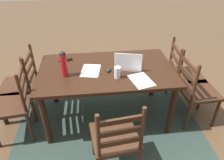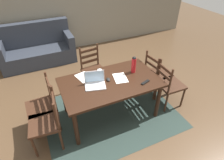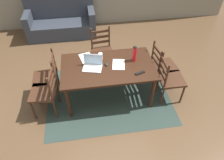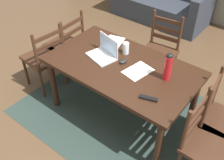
{
  "view_description": "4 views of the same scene",
  "coord_description": "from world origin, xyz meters",
  "px_view_note": "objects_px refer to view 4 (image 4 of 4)",
  "views": [
    {
      "loc": [
        0.19,
        2.23,
        2.06
      ],
      "look_at": [
        -0.08,
        -0.1,
        0.51
      ],
      "focal_mm": 34.42,
      "sensor_mm": 36.0,
      "label": 1
    },
    {
      "loc": [
        -1.01,
        -2.3,
        2.59
      ],
      "look_at": [
        0.08,
        0.12,
        0.67
      ],
      "focal_mm": 30.35,
      "sensor_mm": 36.0,
      "label": 2
    },
    {
      "loc": [
        -0.34,
        -2.73,
        2.99
      ],
      "look_at": [
        0.06,
        -0.09,
        0.49
      ],
      "focal_mm": 32.76,
      "sensor_mm": 36.0,
      "label": 3
    },
    {
      "loc": [
        1.35,
        -1.88,
        2.48
      ],
      "look_at": [
        -0.13,
        -0.01,
        0.47
      ],
      "focal_mm": 43.12,
      "sensor_mm": 36.0,
      "label": 4
    }
  ],
  "objects_px": {
    "chair_left_near": "(45,58)",
    "chair_right_near": "(206,145)",
    "chair_left_far": "(66,45)",
    "water_bottle": "(168,66)",
    "laptop": "(104,51)",
    "couch": "(162,0)",
    "dining_table": "(122,71)",
    "drinking_glass": "(126,48)",
    "chair_right_far": "(222,120)",
    "computer_mouse": "(123,61)",
    "tv_remote": "(148,98)",
    "chair_far_head": "(159,52)"
  },
  "relations": [
    {
      "from": "drinking_glass",
      "to": "tv_remote",
      "type": "xyz_separation_m",
      "value": [
        0.61,
        -0.47,
        -0.06
      ]
    },
    {
      "from": "chair_left_near",
      "to": "drinking_glass",
      "type": "distance_m",
      "value": 1.13
    },
    {
      "from": "laptop",
      "to": "couch",
      "type": "bearing_deg",
      "value": 104.95
    },
    {
      "from": "water_bottle",
      "to": "computer_mouse",
      "type": "bearing_deg",
      "value": -174.28
    },
    {
      "from": "chair_left_near",
      "to": "couch",
      "type": "height_order",
      "value": "couch"
    },
    {
      "from": "dining_table",
      "to": "computer_mouse",
      "type": "xyz_separation_m",
      "value": [
        -0.02,
        0.04,
        0.11
      ]
    },
    {
      "from": "couch",
      "to": "drinking_glass",
      "type": "distance_m",
      "value": 2.54
    },
    {
      "from": "laptop",
      "to": "tv_remote",
      "type": "relative_size",
      "value": 2.15
    },
    {
      "from": "tv_remote",
      "to": "dining_table",
      "type": "bearing_deg",
      "value": 43.47
    },
    {
      "from": "chair_right_far",
      "to": "computer_mouse",
      "type": "xyz_separation_m",
      "value": [
        -1.12,
        -0.14,
        0.3
      ]
    },
    {
      "from": "laptop",
      "to": "water_bottle",
      "type": "height_order",
      "value": "water_bottle"
    },
    {
      "from": "chair_right_far",
      "to": "tv_remote",
      "type": "height_order",
      "value": "chair_right_far"
    },
    {
      "from": "chair_far_head",
      "to": "tv_remote",
      "type": "height_order",
      "value": "chair_far_head"
    },
    {
      "from": "drinking_glass",
      "to": "tv_remote",
      "type": "bearing_deg",
      "value": -37.98
    },
    {
      "from": "water_bottle",
      "to": "drinking_glass",
      "type": "height_order",
      "value": "water_bottle"
    },
    {
      "from": "chair_left_far",
      "to": "chair_right_near",
      "type": "height_order",
      "value": "same"
    },
    {
      "from": "chair_far_head",
      "to": "computer_mouse",
      "type": "relative_size",
      "value": 9.5
    },
    {
      "from": "chair_left_near",
      "to": "laptop",
      "type": "height_order",
      "value": "laptop"
    },
    {
      "from": "tv_remote",
      "to": "laptop",
      "type": "bearing_deg",
      "value": 51.05
    },
    {
      "from": "chair_right_near",
      "to": "water_bottle",
      "type": "bearing_deg",
      "value": 155.52
    },
    {
      "from": "dining_table",
      "to": "computer_mouse",
      "type": "bearing_deg",
      "value": 113.88
    },
    {
      "from": "couch",
      "to": "computer_mouse",
      "type": "xyz_separation_m",
      "value": [
        0.92,
        -2.52,
        0.4
      ]
    },
    {
      "from": "chair_far_head",
      "to": "drinking_glass",
      "type": "relative_size",
      "value": 6.99
    },
    {
      "from": "chair_right_far",
      "to": "tv_remote",
      "type": "relative_size",
      "value": 5.59
    },
    {
      "from": "drinking_glass",
      "to": "computer_mouse",
      "type": "xyz_separation_m",
      "value": [
        0.08,
        -0.16,
        -0.05
      ]
    },
    {
      "from": "chair_right_near",
      "to": "tv_remote",
      "type": "relative_size",
      "value": 5.59
    },
    {
      "from": "chair_far_head",
      "to": "chair_right_near",
      "type": "xyz_separation_m",
      "value": [
        1.11,
        -1.03,
        0.0
      ]
    },
    {
      "from": "chair_far_head",
      "to": "couch",
      "type": "height_order",
      "value": "couch"
    },
    {
      "from": "dining_table",
      "to": "couch",
      "type": "height_order",
      "value": "couch"
    },
    {
      "from": "chair_left_far",
      "to": "computer_mouse",
      "type": "bearing_deg",
      "value": -7.77
    },
    {
      "from": "chair_left_far",
      "to": "water_bottle",
      "type": "height_order",
      "value": "water_bottle"
    },
    {
      "from": "chair_left_near",
      "to": "chair_right_near",
      "type": "bearing_deg",
      "value": 0.13
    },
    {
      "from": "dining_table",
      "to": "water_bottle",
      "type": "height_order",
      "value": "water_bottle"
    },
    {
      "from": "dining_table",
      "to": "couch",
      "type": "xyz_separation_m",
      "value": [
        -0.94,
        2.56,
        -0.3
      ]
    },
    {
      "from": "dining_table",
      "to": "chair_left_near",
      "type": "bearing_deg",
      "value": -170.06
    },
    {
      "from": "chair_right_near",
      "to": "chair_left_near",
      "type": "bearing_deg",
      "value": -179.87
    },
    {
      "from": "drinking_glass",
      "to": "tv_remote",
      "type": "distance_m",
      "value": 0.77
    },
    {
      "from": "chair_right_near",
      "to": "drinking_glass",
      "type": "bearing_deg",
      "value": 161.96
    },
    {
      "from": "dining_table",
      "to": "chair_right_far",
      "type": "xyz_separation_m",
      "value": [
        1.1,
        0.18,
        -0.19
      ]
    },
    {
      "from": "water_bottle",
      "to": "drinking_glass",
      "type": "distance_m",
      "value": 0.6
    },
    {
      "from": "dining_table",
      "to": "chair_left_far",
      "type": "xyz_separation_m",
      "value": [
        -1.1,
        0.19,
        -0.19
      ]
    },
    {
      "from": "dining_table",
      "to": "tv_remote",
      "type": "height_order",
      "value": "tv_remote"
    },
    {
      "from": "computer_mouse",
      "to": "tv_remote",
      "type": "height_order",
      "value": "computer_mouse"
    },
    {
      "from": "tv_remote",
      "to": "computer_mouse",
      "type": "bearing_deg",
      "value": 40.75
    },
    {
      "from": "couch",
      "to": "water_bottle",
      "type": "height_order",
      "value": "water_bottle"
    },
    {
      "from": "chair_left_near",
      "to": "water_bottle",
      "type": "distance_m",
      "value": 1.67
    },
    {
      "from": "chair_far_head",
      "to": "laptop",
      "type": "relative_size",
      "value": 2.6
    },
    {
      "from": "chair_left_near",
      "to": "chair_left_far",
      "type": "distance_m",
      "value": 0.38
    },
    {
      "from": "chair_left_near",
      "to": "tv_remote",
      "type": "xyz_separation_m",
      "value": [
        1.61,
        -0.08,
        0.29
      ]
    },
    {
      "from": "chair_right_far",
      "to": "couch",
      "type": "distance_m",
      "value": 3.13
    }
  ]
}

